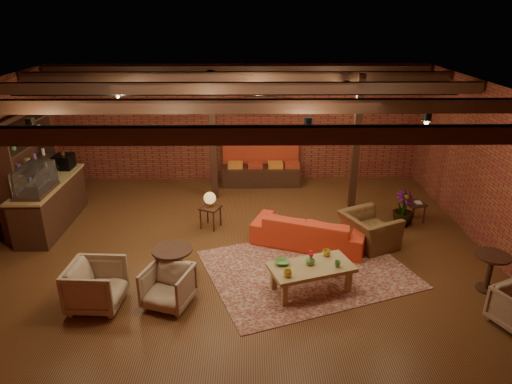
{
  "coord_description": "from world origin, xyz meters",
  "views": [
    {
      "loc": [
        0.32,
        -8.29,
        4.54
      ],
      "look_at": [
        0.43,
        0.2,
        1.11
      ],
      "focal_mm": 32.0,
      "sensor_mm": 36.0,
      "label": 1
    }
  ],
  "objects_px": {
    "plant_tall": "(408,175)",
    "armchair_a": "(96,283)",
    "side_table_lamp": "(210,201)",
    "armchair_right": "(369,225)",
    "round_table_left": "(173,261)",
    "armchair_b": "(168,285)",
    "round_table_right": "(491,267)",
    "side_table_book": "(414,204)",
    "coffee_table": "(310,269)",
    "sofa": "(309,230)"
  },
  "relations": [
    {
      "from": "plant_tall",
      "to": "armchair_a",
      "type": "bearing_deg",
      "value": -153.69
    },
    {
      "from": "side_table_lamp",
      "to": "armchair_right",
      "type": "relative_size",
      "value": 0.8
    },
    {
      "from": "round_table_left",
      "to": "armchair_b",
      "type": "height_order",
      "value": "armchair_b"
    },
    {
      "from": "armchair_a",
      "to": "armchair_right",
      "type": "xyz_separation_m",
      "value": [
        4.91,
        2.01,
        0.03
      ]
    },
    {
      "from": "armchair_b",
      "to": "plant_tall",
      "type": "distance_m",
      "value": 5.61
    },
    {
      "from": "armchair_b",
      "to": "round_table_right",
      "type": "distance_m",
      "value": 5.44
    },
    {
      "from": "armchair_right",
      "to": "side_table_book",
      "type": "bearing_deg",
      "value": -75.3
    },
    {
      "from": "coffee_table",
      "to": "armchair_right",
      "type": "distance_m",
      "value": 2.13
    },
    {
      "from": "round_table_left",
      "to": "side_table_book",
      "type": "height_order",
      "value": "round_table_left"
    },
    {
      "from": "coffee_table",
      "to": "armchair_b",
      "type": "height_order",
      "value": "armchair_b"
    },
    {
      "from": "coffee_table",
      "to": "plant_tall",
      "type": "distance_m",
      "value": 3.55
    },
    {
      "from": "armchair_a",
      "to": "side_table_lamp",
      "type": "bearing_deg",
      "value": -25.73
    },
    {
      "from": "coffee_table",
      "to": "armchair_a",
      "type": "relative_size",
      "value": 1.85
    },
    {
      "from": "round_table_left",
      "to": "armchair_right",
      "type": "distance_m",
      "value": 4.02
    },
    {
      "from": "coffee_table",
      "to": "round_table_right",
      "type": "bearing_deg",
      "value": -0.37
    },
    {
      "from": "side_table_book",
      "to": "sofa",
      "type": "bearing_deg",
      "value": -156.88
    },
    {
      "from": "side_table_lamp",
      "to": "armchair_a",
      "type": "height_order",
      "value": "armchair_a"
    },
    {
      "from": "coffee_table",
      "to": "side_table_book",
      "type": "height_order",
      "value": "coffee_table"
    },
    {
      "from": "sofa",
      "to": "side_table_book",
      "type": "height_order",
      "value": "sofa"
    },
    {
      "from": "coffee_table",
      "to": "round_table_right",
      "type": "relative_size",
      "value": 2.28
    },
    {
      "from": "armchair_a",
      "to": "side_table_book",
      "type": "height_order",
      "value": "armchair_a"
    },
    {
      "from": "armchair_b",
      "to": "side_table_book",
      "type": "distance_m",
      "value": 5.91
    },
    {
      "from": "armchair_right",
      "to": "plant_tall",
      "type": "xyz_separation_m",
      "value": [
        0.98,
        0.9,
        0.75
      ]
    },
    {
      "from": "coffee_table",
      "to": "plant_tall",
      "type": "relative_size",
      "value": 0.65
    },
    {
      "from": "armchair_right",
      "to": "round_table_right",
      "type": "relative_size",
      "value": 1.53
    },
    {
      "from": "armchair_b",
      "to": "round_table_right",
      "type": "xyz_separation_m",
      "value": [
        5.43,
        0.35,
        0.09
      ]
    },
    {
      "from": "armchair_b",
      "to": "armchair_a",
      "type": "bearing_deg",
      "value": -160.13
    },
    {
      "from": "sofa",
      "to": "plant_tall",
      "type": "relative_size",
      "value": 0.94
    },
    {
      "from": "sofa",
      "to": "round_table_right",
      "type": "bearing_deg",
      "value": 170.91
    },
    {
      "from": "armchair_b",
      "to": "round_table_left",
      "type": "bearing_deg",
      "value": 108.61
    },
    {
      "from": "sofa",
      "to": "armchair_right",
      "type": "distance_m",
      "value": 1.23
    },
    {
      "from": "armchair_a",
      "to": "side_table_book",
      "type": "xyz_separation_m",
      "value": [
        6.2,
        3.11,
        0.01
      ]
    },
    {
      "from": "coffee_table",
      "to": "armchair_right",
      "type": "bearing_deg",
      "value": 49.01
    },
    {
      "from": "coffee_table",
      "to": "armchair_b",
      "type": "distance_m",
      "value": 2.39
    },
    {
      "from": "round_table_left",
      "to": "round_table_right",
      "type": "distance_m",
      "value": 5.43
    },
    {
      "from": "armchair_right",
      "to": "side_table_book",
      "type": "height_order",
      "value": "armchair_right"
    },
    {
      "from": "armchair_b",
      "to": "armchair_right",
      "type": "bearing_deg",
      "value": 46.3
    },
    {
      "from": "side_table_lamp",
      "to": "round_table_right",
      "type": "relative_size",
      "value": 1.23
    },
    {
      "from": "coffee_table",
      "to": "side_table_book",
      "type": "bearing_deg",
      "value": 45.21
    },
    {
      "from": "armchair_right",
      "to": "side_table_lamp",
      "type": "bearing_deg",
      "value": 49.7
    },
    {
      "from": "armchair_a",
      "to": "round_table_right",
      "type": "distance_m",
      "value": 6.59
    },
    {
      "from": "side_table_book",
      "to": "round_table_right",
      "type": "distance_m",
      "value": 2.75
    },
    {
      "from": "armchair_right",
      "to": "plant_tall",
      "type": "height_order",
      "value": "plant_tall"
    },
    {
      "from": "round_table_left",
      "to": "plant_tall",
      "type": "distance_m",
      "value": 5.33
    },
    {
      "from": "armchair_b",
      "to": "side_table_book",
      "type": "relative_size",
      "value": 1.38
    },
    {
      "from": "round_table_left",
      "to": "armchair_a",
      "type": "bearing_deg",
      "value": -153.27
    },
    {
      "from": "side_table_book",
      "to": "round_table_right",
      "type": "xyz_separation_m",
      "value": [
        0.38,
        -2.73,
        0.03
      ]
    },
    {
      "from": "round_table_left",
      "to": "plant_tall",
      "type": "height_order",
      "value": "plant_tall"
    },
    {
      "from": "armchair_b",
      "to": "round_table_right",
      "type": "relative_size",
      "value": 1.09
    },
    {
      "from": "side_table_lamp",
      "to": "round_table_right",
      "type": "bearing_deg",
      "value": -26.6
    }
  ]
}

